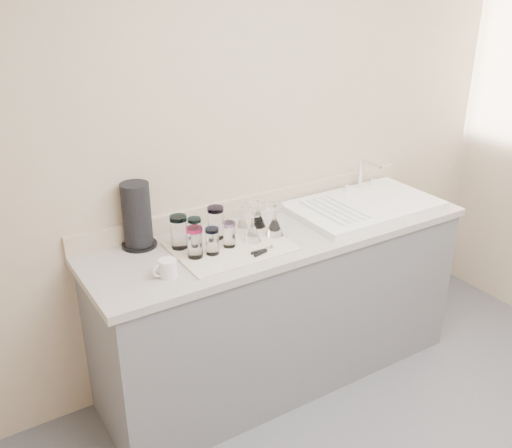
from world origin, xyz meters
TOP-DOWN VIEW (x-y plane):
  - room_envelope at (0.00, 0.00)m, footprint 3.54×3.50m
  - counter_unit at (0.00, 1.20)m, footprint 2.06×0.62m
  - sink_unit at (0.55, 1.20)m, footprint 0.82×0.50m
  - dish_towel at (-0.32, 1.17)m, footprint 0.55×0.42m
  - tumbler_teal at (-0.54, 1.29)m, footprint 0.08×0.08m
  - tumbler_cyan at (-0.46, 1.29)m, footprint 0.07×0.07m
  - tumbler_purple at (-0.34, 1.29)m, footprint 0.08×0.08m
  - tumbler_magenta at (-0.52, 1.16)m, footprint 0.07×0.07m
  - tumbler_blue at (-0.44, 1.14)m, footprint 0.07×0.07m
  - tumbler_lavender at (-0.33, 1.17)m, footprint 0.06×0.06m
  - goblet_back_left at (-0.19, 1.28)m, footprint 0.08×0.08m
  - goblet_back_right at (-0.09, 1.30)m, footprint 0.08×0.08m
  - goblet_front_left at (-0.20, 1.16)m, footprint 0.08×0.08m
  - goblet_front_right at (-0.07, 1.17)m, footprint 0.09×0.09m
  - goblet_extra at (-0.08, 1.16)m, footprint 0.08×0.08m
  - can_opener at (-0.23, 1.03)m, footprint 0.12×0.05m
  - white_mug at (-0.70, 1.07)m, footprint 0.11×0.08m
  - paper_towel_roll at (-0.69, 1.42)m, footprint 0.17×0.17m

SIDE VIEW (x-z plane):
  - counter_unit at x=0.00m, z-range 0.00..0.90m
  - dish_towel at x=-0.32m, z-range 0.90..0.91m
  - can_opener at x=-0.23m, z-range 0.91..0.92m
  - sink_unit at x=0.55m, z-range 0.81..1.03m
  - white_mug at x=-0.70m, z-range 0.90..0.98m
  - goblet_back_left at x=-0.19m, z-range 0.89..1.02m
  - goblet_back_right at x=-0.09m, z-range 0.88..1.03m
  - goblet_extra at x=-0.08m, z-range 0.88..1.03m
  - goblet_front_left at x=-0.20m, z-range 0.88..1.03m
  - goblet_front_right at x=-0.07m, z-range 0.88..1.04m
  - tumbler_lavender at x=-0.33m, z-range 0.91..1.03m
  - tumbler_blue at x=-0.44m, z-range 0.91..1.04m
  - tumbler_cyan at x=-0.46m, z-range 0.91..1.04m
  - tumbler_magenta at x=-0.52m, z-range 0.91..1.06m
  - tumbler_purple at x=-0.34m, z-range 0.91..1.07m
  - tumbler_teal at x=-0.54m, z-range 0.91..1.07m
  - paper_towel_roll at x=-0.69m, z-range 0.90..1.22m
  - room_envelope at x=0.00m, z-range 0.30..2.82m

